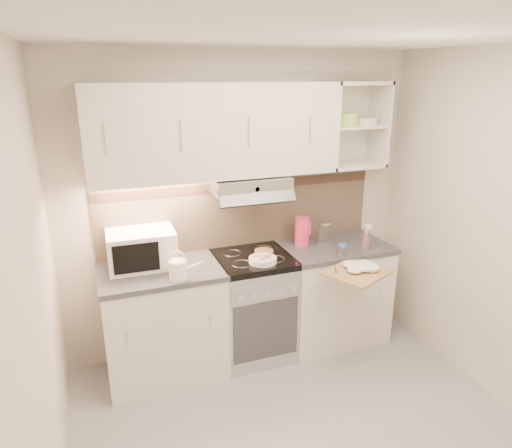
{
  "coord_description": "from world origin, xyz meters",
  "views": [
    {
      "loc": [
        -1.18,
        -2.12,
        2.3
      ],
      "look_at": [
        -0.03,
        0.95,
        1.22
      ],
      "focal_mm": 32.0,
      "sensor_mm": 36.0,
      "label": 1
    }
  ],
  "objects_px": {
    "electric_range": "(253,306)",
    "glass_jar": "(324,233)",
    "spray_bottle": "(366,238)",
    "plate_stack": "(263,260)",
    "pink_pitcher": "(302,232)",
    "watering_can": "(179,269)",
    "cutting_board": "(356,273)",
    "microwave": "(142,249)"
  },
  "relations": [
    {
      "from": "glass_jar",
      "to": "watering_can",
      "type": "bearing_deg",
      "value": -167.79
    },
    {
      "from": "electric_range",
      "to": "glass_jar",
      "type": "height_order",
      "value": "glass_jar"
    },
    {
      "from": "spray_bottle",
      "to": "cutting_board",
      "type": "xyz_separation_m",
      "value": [
        -0.31,
        -0.36,
        -0.12
      ]
    },
    {
      "from": "glass_jar",
      "to": "cutting_board",
      "type": "height_order",
      "value": "glass_jar"
    },
    {
      "from": "microwave",
      "to": "cutting_board",
      "type": "xyz_separation_m",
      "value": [
        1.51,
        -0.64,
        -0.17
      ]
    },
    {
      "from": "watering_can",
      "to": "plate_stack",
      "type": "distance_m",
      "value": 0.68
    },
    {
      "from": "watering_can",
      "to": "spray_bottle",
      "type": "relative_size",
      "value": 1.12
    },
    {
      "from": "pink_pitcher",
      "to": "microwave",
      "type": "bearing_deg",
      "value": -160.96
    },
    {
      "from": "microwave",
      "to": "electric_range",
      "type": "bearing_deg",
      "value": -6.26
    },
    {
      "from": "microwave",
      "to": "spray_bottle",
      "type": "distance_m",
      "value": 1.84
    },
    {
      "from": "watering_can",
      "to": "cutting_board",
      "type": "distance_m",
      "value": 1.33
    },
    {
      "from": "electric_range",
      "to": "cutting_board",
      "type": "distance_m",
      "value": 0.93
    },
    {
      "from": "watering_can",
      "to": "glass_jar",
      "type": "height_order",
      "value": "watering_can"
    },
    {
      "from": "microwave",
      "to": "plate_stack",
      "type": "xyz_separation_m",
      "value": [
        0.89,
        -0.26,
        -0.12
      ]
    },
    {
      "from": "pink_pitcher",
      "to": "cutting_board",
      "type": "distance_m",
      "value": 0.65
    },
    {
      "from": "microwave",
      "to": "pink_pitcher",
      "type": "height_order",
      "value": "microwave"
    },
    {
      "from": "plate_stack",
      "to": "cutting_board",
      "type": "bearing_deg",
      "value": -31.18
    },
    {
      "from": "electric_range",
      "to": "glass_jar",
      "type": "relative_size",
      "value": 4.56
    },
    {
      "from": "electric_range",
      "to": "spray_bottle",
      "type": "distance_m",
      "value": 1.11
    },
    {
      "from": "glass_jar",
      "to": "spray_bottle",
      "type": "height_order",
      "value": "spray_bottle"
    },
    {
      "from": "electric_range",
      "to": "spray_bottle",
      "type": "height_order",
      "value": "spray_bottle"
    },
    {
      "from": "electric_range",
      "to": "spray_bottle",
      "type": "xyz_separation_m",
      "value": [
        0.95,
        -0.16,
        0.54
      ]
    },
    {
      "from": "electric_range",
      "to": "watering_can",
      "type": "bearing_deg",
      "value": -161.0
    },
    {
      "from": "watering_can",
      "to": "microwave",
      "type": "bearing_deg",
      "value": 136.92
    },
    {
      "from": "microwave",
      "to": "cutting_board",
      "type": "height_order",
      "value": "microwave"
    },
    {
      "from": "microwave",
      "to": "spray_bottle",
      "type": "bearing_deg",
      "value": -7.38
    },
    {
      "from": "plate_stack",
      "to": "spray_bottle",
      "type": "xyz_separation_m",
      "value": [
        0.93,
        -0.02,
        0.07
      ]
    },
    {
      "from": "glass_jar",
      "to": "pink_pitcher",
      "type": "bearing_deg",
      "value": 171.98
    },
    {
      "from": "plate_stack",
      "to": "glass_jar",
      "type": "xyz_separation_m",
      "value": [
        0.65,
        0.21,
        0.08
      ]
    },
    {
      "from": "plate_stack",
      "to": "spray_bottle",
      "type": "relative_size",
      "value": 0.97
    },
    {
      "from": "spray_bottle",
      "to": "pink_pitcher",
      "type": "bearing_deg",
      "value": 159.36
    },
    {
      "from": "spray_bottle",
      "to": "cutting_board",
      "type": "height_order",
      "value": "spray_bottle"
    },
    {
      "from": "pink_pitcher",
      "to": "glass_jar",
      "type": "distance_m",
      "value": 0.2
    },
    {
      "from": "plate_stack",
      "to": "electric_range",
      "type": "bearing_deg",
      "value": 100.15
    },
    {
      "from": "plate_stack",
      "to": "watering_can",
      "type": "bearing_deg",
      "value": -173.6
    },
    {
      "from": "pink_pitcher",
      "to": "glass_jar",
      "type": "height_order",
      "value": "pink_pitcher"
    },
    {
      "from": "electric_range",
      "to": "plate_stack",
      "type": "xyz_separation_m",
      "value": [
        0.03,
        -0.15,
        0.47
      ]
    },
    {
      "from": "plate_stack",
      "to": "pink_pitcher",
      "type": "distance_m",
      "value": 0.52
    },
    {
      "from": "electric_range",
      "to": "glass_jar",
      "type": "bearing_deg",
      "value": 5.4
    },
    {
      "from": "watering_can",
      "to": "spray_bottle",
      "type": "height_order",
      "value": "spray_bottle"
    },
    {
      "from": "electric_range",
      "to": "watering_can",
      "type": "height_order",
      "value": "watering_can"
    },
    {
      "from": "microwave",
      "to": "spray_bottle",
      "type": "xyz_separation_m",
      "value": [
        1.81,
        -0.28,
        -0.05
      ]
    }
  ]
}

